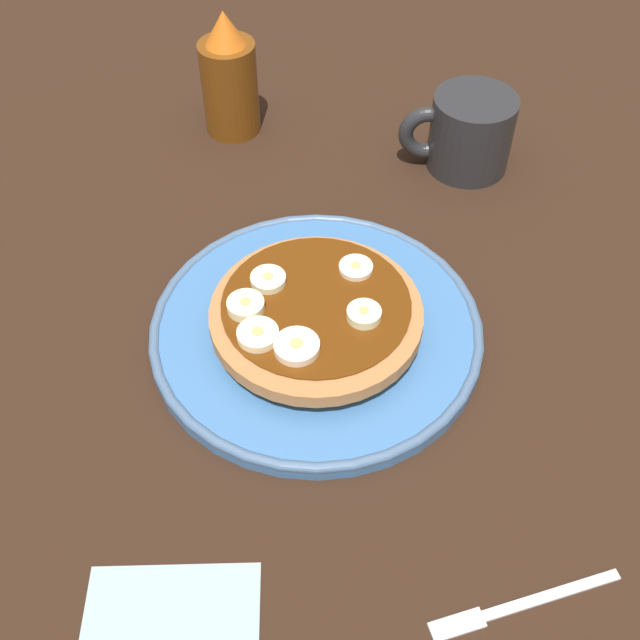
{
  "coord_description": "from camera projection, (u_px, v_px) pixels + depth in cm",
  "views": [
    {
      "loc": [
        0.3,
        40.96,
        48.8
      ],
      "look_at": [
        0.0,
        0.0,
        1.87
      ],
      "focal_mm": 43.79,
      "sensor_mm": 36.0,
      "label": 1
    }
  ],
  "objects": [
    {
      "name": "plate",
      "position": [
        320.0,
        329.0,
        0.63
      ],
      "size": [
        26.88,
        26.88,
        1.48
      ],
      "color": "#3F72B2",
      "rests_on": "ground_plane"
    },
    {
      "name": "coffee_mug",
      "position": [
        471.0,
        132.0,
        0.76
      ],
      "size": [
        11.13,
        8.08,
        7.56
      ],
      "color": "#262628",
      "rests_on": "ground_plane"
    },
    {
      "name": "ground_plane",
      "position": [
        320.0,
        347.0,
        0.65
      ],
      "size": [
        140.0,
        140.0,
        3.0
      ],
      "primitive_type": "cube",
      "color": "black"
    },
    {
      "name": "banana_slice_1",
      "position": [
        360.0,
        268.0,
        0.63
      ],
      "size": [
        2.78,
        2.78,
        0.69
      ],
      "color": "#FCE7C6",
      "rests_on": "pancake_stack"
    },
    {
      "name": "pancake_stack",
      "position": [
        319.0,
        315.0,
        0.62
      ],
      "size": [
        16.74,
        17.5,
        2.67
      ],
      "color": "olive",
      "rests_on": "plate"
    },
    {
      "name": "banana_slice_5",
      "position": [
        250.0,
        306.0,
        0.6
      ],
      "size": [
        2.93,
        2.93,
        1.07
      ],
      "color": "#F6F1BC",
      "rests_on": "pancake_stack"
    },
    {
      "name": "syrup_bottle",
      "position": [
        232.0,
        79.0,
        0.78
      ],
      "size": [
        5.69,
        5.69,
        13.0
      ],
      "color": "brown",
      "rests_on": "ground_plane"
    },
    {
      "name": "banana_slice_2",
      "position": [
        262.0,
        335.0,
        0.58
      ],
      "size": [
        3.19,
        3.19,
        0.91
      ],
      "color": "#F8E6B6",
      "rests_on": "pancake_stack"
    },
    {
      "name": "banana_slice_4",
      "position": [
        272.0,
        280.0,
        0.62
      ],
      "size": [
        2.87,
        2.87,
        0.86
      ],
      "color": "#F0EDBB",
      "rests_on": "pancake_stack"
    },
    {
      "name": "fork",
      "position": [
        520.0,
        606.0,
        0.49
      ],
      "size": [
        12.75,
        4.61,
        0.5
      ],
      "color": "silver",
      "rests_on": "ground_plane"
    },
    {
      "name": "banana_slice_3",
      "position": [
        368.0,
        315.0,
        0.6
      ],
      "size": [
        2.68,
        2.68,
        1.01
      ],
      "color": "#F0F1B9",
      "rests_on": "pancake_stack"
    },
    {
      "name": "banana_slice_0",
      "position": [
        301.0,
        347.0,
        0.58
      ],
      "size": [
        3.46,
        3.46,
        0.91
      ],
      "color": "#FCE2C6",
      "rests_on": "pancake_stack"
    }
  ]
}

